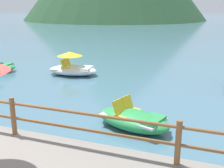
% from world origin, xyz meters
% --- Properties ---
extents(ground_plane, '(200.00, 200.00, 0.00)m').
position_xyz_m(ground_plane, '(0.00, 40.00, 0.00)').
color(ground_plane, '#477084').
extents(dock_railing, '(23.92, 0.12, 0.95)m').
position_xyz_m(dock_railing, '(0.00, 1.55, 0.98)').
color(dock_railing, brown).
rests_on(dock_railing, promenade_dock).
extents(pedal_boat_2, '(2.70, 1.63, 1.21)m').
position_xyz_m(pedal_boat_2, '(-2.31, 8.91, 0.39)').
color(pedal_boat_2, white).
rests_on(pedal_boat_2, ground).
extents(pedal_boat_3, '(2.53, 1.77, 0.86)m').
position_xyz_m(pedal_boat_3, '(2.44, 3.71, 0.28)').
color(pedal_boat_3, green).
rests_on(pedal_boat_3, ground).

